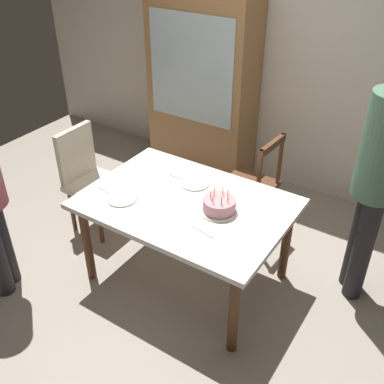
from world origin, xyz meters
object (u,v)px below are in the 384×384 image
object	(u,v)px
chair_spindle_back	(250,186)
chair_upholstered	(88,174)
china_cabinet	(202,87)
plate_far_side	(195,183)
person_guest	(379,174)
birthday_cake	(219,206)
plate_near_celebrant	(122,199)
dining_table	(186,211)

from	to	relation	value
chair_spindle_back	chair_upholstered	xyz separation A→B (m)	(-1.25, -0.72, 0.07)
chair_spindle_back	china_cabinet	bearing A→B (deg)	142.98
plate_far_side	person_guest	xyz separation A→B (m)	(1.23, 0.36, 0.30)
birthday_cake	person_guest	world-z (taller)	person_guest
plate_near_celebrant	chair_upholstered	bearing A→B (deg)	153.67
chair_spindle_back	person_guest	distance (m)	1.22
dining_table	china_cabinet	world-z (taller)	china_cabinet
chair_spindle_back	plate_far_side	bearing A→B (deg)	-107.60
person_guest	china_cabinet	distance (m)	2.21
person_guest	china_cabinet	world-z (taller)	china_cabinet
plate_far_side	dining_table	bearing A→B (deg)	-72.36
plate_far_side	chair_spindle_back	world-z (taller)	chair_spindle_back
dining_table	china_cabinet	bearing A→B (deg)	118.19
birthday_cake	plate_far_side	size ratio (longest dim) A/B	1.27
person_guest	plate_near_celebrant	bearing A→B (deg)	-152.06
dining_table	chair_spindle_back	size ratio (longest dim) A/B	1.57
plate_far_side	person_guest	size ratio (longest dim) A/B	0.12
plate_near_celebrant	china_cabinet	xyz separation A→B (m)	(-0.42, 1.79, 0.21)
chair_spindle_back	dining_table	bearing A→B (deg)	-97.95
plate_far_side	china_cabinet	xyz separation A→B (m)	(-0.76, 1.32, 0.21)
birthday_cake	person_guest	bearing A→B (deg)	32.58
china_cabinet	chair_spindle_back	bearing A→B (deg)	-37.02
plate_far_side	china_cabinet	distance (m)	1.54
plate_near_celebrant	chair_spindle_back	size ratio (longest dim) A/B	0.23
dining_table	china_cabinet	size ratio (longest dim) A/B	0.79
plate_near_celebrant	person_guest	world-z (taller)	person_guest
chair_spindle_back	chair_upholstered	world-z (taller)	same
chair_upholstered	dining_table	bearing A→B (deg)	-6.24
dining_table	plate_near_celebrant	xyz separation A→B (m)	(-0.41, -0.23, 0.09)
person_guest	chair_upholstered	bearing A→B (deg)	-168.39
birthday_cake	dining_table	bearing A→B (deg)	-174.55
dining_table	birthday_cake	xyz separation A→B (m)	(0.26, 0.02, 0.13)
plate_near_celebrant	china_cabinet	world-z (taller)	china_cabinet
chair_upholstered	person_guest	size ratio (longest dim) A/B	0.52
chair_upholstered	plate_far_side	bearing A→B (deg)	5.95
dining_table	birthday_cake	size ratio (longest dim) A/B	5.33
dining_table	person_guest	size ratio (longest dim) A/B	0.82
birthday_cake	plate_far_side	bearing A→B (deg)	148.02
chair_spindle_back	china_cabinet	xyz separation A→B (m)	(-0.95, 0.72, 0.49)
birthday_cake	chair_spindle_back	xyz separation A→B (m)	(-0.14, 0.81, -0.33)
chair_spindle_back	person_guest	size ratio (longest dim) A/B	0.52
chair_upholstered	birthday_cake	bearing A→B (deg)	-4.06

